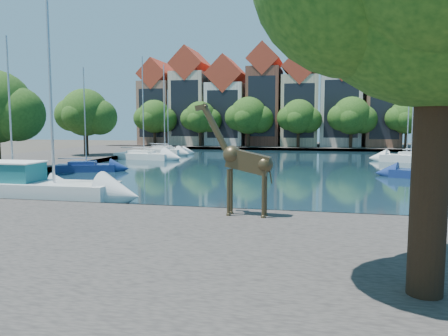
# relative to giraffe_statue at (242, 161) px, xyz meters

# --- Properties ---
(ground) EXTENTS (160.00, 160.00, 0.00)m
(ground) POSITION_rel_giraffe_statue_xyz_m (-1.96, 1.48, -2.81)
(ground) COLOR #38332B
(ground) RESTS_ON ground
(water_basin) EXTENTS (38.00, 50.00, 0.08)m
(water_basin) POSITION_rel_giraffe_statue_xyz_m (-1.96, 25.48, -2.77)
(water_basin) COLOR black
(water_basin) RESTS_ON ground
(near_quay) EXTENTS (50.00, 14.00, 0.50)m
(near_quay) POSITION_rel_giraffe_statue_xyz_m (-1.96, -5.52, -2.56)
(near_quay) COLOR #46413C
(near_quay) RESTS_ON ground
(far_quay) EXTENTS (60.00, 16.00, 0.50)m
(far_quay) POSITION_rel_giraffe_statue_xyz_m (-1.96, 57.48, -2.56)
(far_quay) COLOR #46413C
(far_quay) RESTS_ON ground
(left_quay) EXTENTS (14.00, 52.00, 0.50)m
(left_quay) POSITION_rel_giraffe_statue_xyz_m (-26.96, 25.48, -2.56)
(left_quay) COLOR #46413C
(left_quay) RESTS_ON ground
(townhouse_west_end) EXTENTS (5.44, 9.18, 14.93)m
(townhouse_west_end) POSITION_rel_giraffe_statue_xyz_m (-24.96, 57.47, 4.55)
(townhouse_west_end) COLOR #91644F
(townhouse_west_end) RESTS_ON far_quay
(townhouse_west_mid) EXTENTS (5.94, 9.18, 16.79)m
(townhouse_west_mid) POSITION_rel_giraffe_statue_xyz_m (-18.96, 57.47, 5.42)
(townhouse_west_mid) COLOR beige
(townhouse_west_mid) RESTS_ON far_quay
(townhouse_west_inner) EXTENTS (6.43, 9.18, 15.15)m
(townhouse_west_inner) POSITION_rel_giraffe_statue_xyz_m (-12.46, 57.47, 4.54)
(townhouse_west_inner) COLOR silver
(townhouse_west_inner) RESTS_ON far_quay
(townhouse_center) EXTENTS (5.44, 9.18, 16.93)m
(townhouse_center) POSITION_rel_giraffe_statue_xyz_m (-5.96, 57.47, 5.55)
(townhouse_center) COLOR brown
(townhouse_center) RESTS_ON far_quay
(townhouse_east_inner) EXTENTS (5.94, 9.18, 15.79)m
(townhouse_east_inner) POSITION_rel_giraffe_statue_xyz_m (0.04, 57.47, 4.92)
(townhouse_east_inner) COLOR #BFAF88
(townhouse_east_inner) RESTS_ON far_quay
(townhouse_east_mid) EXTENTS (6.43, 9.18, 16.65)m
(townhouse_east_mid) POSITION_rel_giraffe_statue_xyz_m (6.54, 57.47, 5.29)
(townhouse_east_mid) COLOR beige
(townhouse_east_mid) RESTS_ON far_quay
(townhouse_east_end) EXTENTS (5.44, 9.18, 14.43)m
(townhouse_east_end) POSITION_rel_giraffe_statue_xyz_m (13.04, 57.47, 4.29)
(townhouse_east_end) COLOR brown
(townhouse_east_end) RESTS_ON far_quay
(far_tree_far_west) EXTENTS (7.28, 5.60, 7.68)m
(far_tree_far_west) POSITION_rel_giraffe_statue_xyz_m (-23.86, 51.97, 2.37)
(far_tree_far_west) COLOR #332114
(far_tree_far_west) RESTS_ON far_quay
(far_tree_west) EXTENTS (6.76, 5.20, 7.36)m
(far_tree_west) POSITION_rel_giraffe_statue_xyz_m (-15.87, 51.97, 2.26)
(far_tree_west) COLOR #332114
(far_tree_west) RESTS_ON far_quay
(far_tree_mid_west) EXTENTS (7.80, 6.00, 8.00)m
(far_tree_mid_west) POSITION_rel_giraffe_statue_xyz_m (-7.85, 51.97, 2.48)
(far_tree_mid_west) COLOR #332114
(far_tree_mid_west) RESTS_ON far_quay
(far_tree_mid_east) EXTENTS (7.02, 5.40, 7.52)m
(far_tree_mid_east) POSITION_rel_giraffe_statue_xyz_m (0.14, 51.97, 2.32)
(far_tree_mid_east) COLOR #332114
(far_tree_mid_east) RESTS_ON far_quay
(far_tree_east) EXTENTS (7.54, 5.80, 7.84)m
(far_tree_east) POSITION_rel_giraffe_statue_xyz_m (8.14, 51.97, 2.42)
(far_tree_east) COLOR #332114
(far_tree_east) RESTS_ON far_quay
(far_tree_far_east) EXTENTS (6.76, 5.20, 7.36)m
(far_tree_far_east) POSITION_rel_giraffe_statue_xyz_m (16.13, 51.97, 2.26)
(far_tree_far_east) COLOR #332114
(far_tree_far_east) RESTS_ON far_quay
(side_tree_left_far) EXTENTS (7.28, 5.60, 7.88)m
(side_tree_left_far) POSITION_rel_giraffe_statue_xyz_m (-23.86, 29.47, 2.57)
(side_tree_left_far) COLOR #332114
(side_tree_left_far) RESTS_ON left_quay
(giraffe_statue) EXTENTS (3.30, 0.67, 4.71)m
(giraffe_statue) POSITION_rel_giraffe_statue_xyz_m (0.00, 0.00, 0.00)
(giraffe_statue) COLOR #3D321E
(giraffe_statue) RESTS_ON near_quay
(motorsailer) EXTENTS (9.02, 2.75, 10.78)m
(motorsailer) POSITION_rel_giraffe_statue_xyz_m (-12.52, 3.48, -1.90)
(motorsailer) COLOR silver
(motorsailer) RESTS_ON water_basin
(sailboat_left_a) EXTENTS (5.91, 3.56, 9.50)m
(sailboat_left_a) POSITION_rel_giraffe_statue_xyz_m (-15.29, 5.48, -2.22)
(sailboat_left_a) COLOR silver
(sailboat_left_a) RESTS_ON water_basin
(sailboat_left_b) EXTENTS (5.49, 3.26, 9.12)m
(sailboat_left_b) POSITION_rel_giraffe_statue_xyz_m (-16.96, 17.14, -2.24)
(sailboat_left_b) COLOR navy
(sailboat_left_b) RESTS_ON water_basin
(sailboat_left_c) EXTENTS (7.21, 3.60, 11.89)m
(sailboat_left_c) POSITION_rel_giraffe_statue_xyz_m (-16.96, 30.27, -2.17)
(sailboat_left_c) COLOR silver
(sailboat_left_c) RESTS_ON water_basin
(sailboat_left_d) EXTENTS (5.24, 2.32, 8.71)m
(sailboat_left_d) POSITION_rel_giraffe_statue_xyz_m (-16.96, 38.88, -2.23)
(sailboat_left_d) COLOR white
(sailboat_left_d) RESTS_ON water_basin
(sailboat_left_e) EXTENTS (6.01, 3.79, 11.92)m
(sailboat_left_e) POSITION_rel_giraffe_statue_xyz_m (-16.96, 37.50, -2.09)
(sailboat_left_e) COLOR beige
(sailboat_left_e) RESTS_ON water_basin
(sailboat_right_b) EXTENTS (5.79, 3.59, 9.51)m
(sailboat_right_b) POSITION_rel_giraffe_statue_xyz_m (11.47, 18.18, -2.24)
(sailboat_right_b) COLOR navy
(sailboat_right_b) RESTS_ON water_basin
(sailboat_right_c) EXTENTS (6.61, 4.15, 10.51)m
(sailboat_right_c) POSITION_rel_giraffe_statue_xyz_m (13.04, 32.63, -2.12)
(sailboat_right_c) COLOR silver
(sailboat_right_c) RESTS_ON water_basin
(sailboat_right_d) EXTENTS (5.25, 2.48, 9.23)m
(sailboat_right_d) POSITION_rel_giraffe_statue_xyz_m (13.04, 35.02, -2.21)
(sailboat_right_d) COLOR silver
(sailboat_right_d) RESTS_ON water_basin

